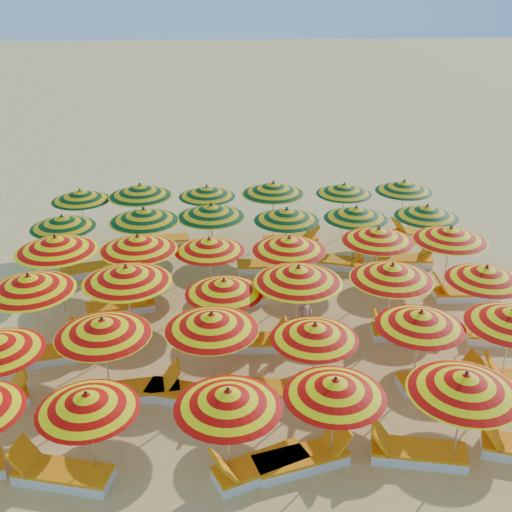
# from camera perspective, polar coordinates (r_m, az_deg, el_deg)

# --- Properties ---
(ground) EXTENTS (120.00, 120.00, 0.00)m
(ground) POSITION_cam_1_polar(r_m,az_deg,el_deg) (16.10, 0.12, -5.92)
(ground) COLOR #ECB968
(ground) RESTS_ON ground
(umbrella_1) EXTENTS (2.28, 2.28, 1.84)m
(umbrella_1) POSITION_cam_1_polar(r_m,az_deg,el_deg) (11.22, -14.81, -12.43)
(umbrella_1) COLOR silver
(umbrella_1) RESTS_ON ground
(umbrella_2) EXTENTS (2.03, 2.03, 1.93)m
(umbrella_2) POSITION_cam_1_polar(r_m,az_deg,el_deg) (10.80, -2.50, -12.56)
(umbrella_2) COLOR silver
(umbrella_2) RESTS_ON ground
(umbrella_3) EXTENTS (2.24, 2.24, 1.89)m
(umbrella_3) POSITION_cam_1_polar(r_m,az_deg,el_deg) (11.18, 7.05, -11.54)
(umbrella_3) COLOR silver
(umbrella_3) RESTS_ON ground
(umbrella_4) EXTENTS (2.33, 2.33, 2.05)m
(umbrella_4) POSITION_cam_1_polar(r_m,az_deg,el_deg) (11.50, 18.10, -10.71)
(umbrella_4) COLOR silver
(umbrella_4) RESTS_ON ground
(umbrella_7) EXTENTS (2.18, 2.18, 2.01)m
(umbrella_7) POSITION_cam_1_polar(r_m,az_deg,el_deg) (12.85, -13.48, -6.19)
(umbrella_7) COLOR silver
(umbrella_7) RESTS_ON ground
(umbrella_8) EXTENTS (2.07, 2.07, 2.01)m
(umbrella_8) POSITION_cam_1_polar(r_m,az_deg,el_deg) (12.72, -3.97, -5.85)
(umbrella_8) COLOR silver
(umbrella_8) RESTS_ON ground
(umbrella_9) EXTENTS (1.93, 1.93, 1.85)m
(umbrella_9) POSITION_cam_1_polar(r_m,az_deg,el_deg) (12.69, 5.25, -6.71)
(umbrella_9) COLOR silver
(umbrella_9) RESTS_ON ground
(umbrella_10) EXTENTS (2.29, 2.29, 1.92)m
(umbrella_10) POSITION_cam_1_polar(r_m,az_deg,el_deg) (13.34, 14.43, -5.46)
(umbrella_10) COLOR silver
(umbrella_10) RESTS_ON ground
(umbrella_12) EXTENTS (2.28, 2.28, 2.11)m
(umbrella_12) POSITION_cam_1_polar(r_m,az_deg,el_deg) (14.79, -19.54, -2.28)
(umbrella_12) COLOR silver
(umbrella_12) RESTS_ON ground
(umbrella_13) EXTENTS (2.58, 2.58, 2.13)m
(umbrella_13) POSITION_cam_1_polar(r_m,az_deg,el_deg) (14.56, -11.46, -1.60)
(umbrella_13) COLOR silver
(umbrella_13) RESTS_ON ground
(umbrella_14) EXTENTS (2.17, 2.17, 1.87)m
(umbrella_14) POSITION_cam_1_polar(r_m,az_deg,el_deg) (14.26, -2.86, -2.74)
(umbrella_14) COLOR silver
(umbrella_14) RESTS_ON ground
(umbrella_15) EXTENTS (2.40, 2.40, 2.12)m
(umbrella_15) POSITION_cam_1_polar(r_m,az_deg,el_deg) (14.32, 3.79, -1.64)
(umbrella_15) COLOR silver
(umbrella_15) RESTS_ON ground
(umbrella_16) EXTENTS (2.39, 2.39, 2.05)m
(umbrella_16) POSITION_cam_1_polar(r_m,az_deg,el_deg) (14.88, 12.01, -1.39)
(umbrella_16) COLOR silver
(umbrella_16) RESTS_ON ground
(umbrella_17) EXTENTS (2.25, 2.25, 1.93)m
(umbrella_17) POSITION_cam_1_polar(r_m,az_deg,el_deg) (15.62, 19.78, -1.49)
(umbrella_17) COLOR silver
(umbrella_17) RESTS_ON ground
(umbrella_18) EXTENTS (2.09, 2.09, 2.15)m
(umbrella_18) POSITION_cam_1_polar(r_m,az_deg,el_deg) (16.50, -17.38, 1.04)
(umbrella_18) COLOR silver
(umbrella_18) RESTS_ON ground
(umbrella_19) EXTENTS (2.32, 2.32, 2.08)m
(umbrella_19) POSITION_cam_1_polar(r_m,az_deg,el_deg) (16.23, -10.45, 1.16)
(umbrella_19) COLOR silver
(umbrella_19) RESTS_ON ground
(umbrella_20) EXTENTS (2.09, 2.09, 1.89)m
(umbrella_20) POSITION_cam_1_polar(r_m,az_deg,el_deg) (16.28, -4.17, 0.99)
(umbrella_20) COLOR silver
(umbrella_20) RESTS_ON ground
(umbrella_21) EXTENTS (1.94, 1.94, 1.99)m
(umbrella_21) POSITION_cam_1_polar(r_m,az_deg,el_deg) (16.11, 2.97, 1.10)
(umbrella_21) COLOR silver
(umbrella_21) RESTS_ON ground
(umbrella_22) EXTENTS (2.48, 2.48, 2.02)m
(umbrella_22) POSITION_cam_1_polar(r_m,az_deg,el_deg) (16.85, 10.83, 1.86)
(umbrella_22) COLOR silver
(umbrella_22) RESTS_ON ground
(umbrella_23) EXTENTS (2.03, 2.03, 2.05)m
(umbrella_23) POSITION_cam_1_polar(r_m,az_deg,el_deg) (17.29, 16.92, 1.89)
(umbrella_23) COLOR silver
(umbrella_23) RESTS_ON ground
(umbrella_24) EXTENTS (2.29, 2.29, 1.90)m
(umbrella_24) POSITION_cam_1_polar(r_m,az_deg,el_deg) (18.45, -16.84, 2.94)
(umbrella_24) COLOR silver
(umbrella_24) RESTS_ON ground
(umbrella_25) EXTENTS (2.02, 2.02, 2.07)m
(umbrella_25) POSITION_cam_1_polar(r_m,az_deg,el_deg) (17.98, -9.92, 3.62)
(umbrella_25) COLOR silver
(umbrella_25) RESTS_ON ground
(umbrella_26) EXTENTS (2.28, 2.28, 2.06)m
(umbrella_26) POSITION_cam_1_polar(r_m,az_deg,el_deg) (18.10, -4.02, 4.04)
(umbrella_26) COLOR silver
(umbrella_26) RESTS_ON ground
(umbrella_27) EXTENTS (2.46, 2.46, 1.96)m
(umbrella_27) POSITION_cam_1_polar(r_m,az_deg,el_deg) (18.02, 2.75, 3.70)
(umbrella_27) COLOR silver
(umbrella_27) RESTS_ON ground
(umbrella_28) EXTENTS (2.09, 2.09, 1.93)m
(umbrella_28) POSITION_cam_1_polar(r_m,az_deg,el_deg) (18.44, 8.88, 3.82)
(umbrella_28) COLOR silver
(umbrella_28) RESTS_ON ground
(umbrella_29) EXTENTS (2.32, 2.32, 1.93)m
(umbrella_29) POSITION_cam_1_polar(r_m,az_deg,el_deg) (18.96, 14.94, 3.86)
(umbrella_29) COLOR silver
(umbrella_29) RESTS_ON ground
(umbrella_30) EXTENTS (2.02, 2.02, 1.89)m
(umbrella_30) POSITION_cam_1_polar(r_m,az_deg,el_deg) (20.43, -15.35, 5.23)
(umbrella_30) COLOR silver
(umbrella_30) RESTS_ON ground
(umbrella_31) EXTENTS (2.03, 2.03, 2.08)m
(umbrella_31) POSITION_cam_1_polar(r_m,az_deg,el_deg) (19.94, -10.26, 5.77)
(umbrella_31) COLOR silver
(umbrella_31) RESTS_ON ground
(umbrella_32) EXTENTS (2.14, 2.14, 1.88)m
(umbrella_32) POSITION_cam_1_polar(r_m,az_deg,el_deg) (20.14, -4.39, 5.75)
(umbrella_32) COLOR silver
(umbrella_32) RESTS_ON ground
(umbrella_33) EXTENTS (2.39, 2.39, 2.08)m
(umbrella_33) POSITION_cam_1_polar(r_m,az_deg,el_deg) (19.83, 1.54, 6.05)
(umbrella_33) COLOR silver
(umbrella_33) RESTS_ON ground
(umbrella_34) EXTENTS (1.95, 1.95, 1.87)m
(umbrella_34) POSITION_cam_1_polar(r_m,az_deg,el_deg) (20.50, 7.84, 5.93)
(umbrella_34) COLOR silver
(umbrella_34) RESTS_ON ground
(umbrella_35) EXTENTS (2.26, 2.26, 1.92)m
(umbrella_35) POSITION_cam_1_polar(r_m,az_deg,el_deg) (20.98, 13.03, 6.07)
(umbrella_35) COLOR silver
(umbrella_35) RESTS_ON ground
(lounger_1) EXTENTS (1.82, 1.00, 0.69)m
(lounger_1) POSITION_cam_1_polar(r_m,az_deg,el_deg) (12.23, -16.95, -18.02)
(lounger_1) COLOR white
(lounger_1) RESTS_ON ground
(lounger_2) EXTENTS (1.82, 1.21, 0.69)m
(lounger_2) POSITION_cam_1_polar(r_m,az_deg,el_deg) (11.86, 0.21, -18.27)
(lounger_2) COLOR white
(lounger_2) RESTS_ON ground
(lounger_3) EXTENTS (1.82, 1.03, 0.69)m
(lounger_3) POSITION_cam_1_polar(r_m,az_deg,el_deg) (12.05, 4.21, -17.53)
(lounger_3) COLOR white
(lounger_3) RESTS_ON ground
(lounger_4) EXTENTS (1.82, 0.93, 0.69)m
(lounger_4) POSITION_cam_1_polar(r_m,az_deg,el_deg) (12.48, 14.02, -16.57)
(lounger_4) COLOR white
(lounger_4) RESTS_ON ground
(lounger_7) EXTENTS (1.79, 0.78, 0.69)m
(lounger_7) POSITION_cam_1_polar(r_m,az_deg,el_deg) (13.76, -10.22, -11.67)
(lounger_7) COLOR white
(lounger_7) RESTS_ON ground
(lounger_8) EXTENTS (1.83, 1.09, 0.69)m
(lounger_8) POSITION_cam_1_polar(r_m,az_deg,el_deg) (13.51, -5.94, -12.14)
(lounger_8) COLOR white
(lounger_8) RESTS_ON ground
(lounger_9) EXTENTS (1.81, 0.90, 0.69)m
(lounger_9) POSITION_cam_1_polar(r_m,az_deg,el_deg) (13.52, 2.81, -11.97)
(lounger_9) COLOR white
(lounger_9) RESTS_ON ground
(lounger_10) EXTENTS (1.78, 0.75, 0.69)m
(lounger_10) POSITION_cam_1_polar(r_m,az_deg,el_deg) (14.37, 16.06, -10.58)
(lounger_10) COLOR white
(lounger_10) RESTS_ON ground
(lounger_12) EXTENTS (1.81, 0.88, 0.69)m
(lounger_12) POSITION_cam_1_polar(r_m,az_deg,el_deg) (15.32, -16.99, -8.26)
(lounger_12) COLOR white
(lounger_12) RESTS_ON ground
(lounger_13) EXTENTS (1.81, 0.90, 0.69)m
(lounger_13) POSITION_cam_1_polar(r_m,az_deg,el_deg) (15.64, -13.03, -7.02)
(lounger_13) COLOR white
(lounger_13) RESTS_ON ground
(lounger_14) EXTENTS (1.76, 0.68, 0.69)m
(lounger_14) POSITION_cam_1_polar(r_m,az_deg,el_deg) (15.06, -0.45, -7.65)
(lounger_14) COLOR white
(lounger_14) RESTS_ON ground
(lounger_15) EXTENTS (1.79, 0.78, 0.69)m
(lounger_15) POSITION_cam_1_polar(r_m,az_deg,el_deg) (15.84, 13.20, -6.60)
(lounger_15) COLOR white
(lounger_15) RESTS_ON ground
(lounger_16) EXTENTS (1.80, 0.84, 0.69)m
(lounger_16) POSITION_cam_1_polar(r_m,az_deg,el_deg) (16.38, 21.25, -6.64)
(lounger_16) COLOR white
(lounger_16) RESTS_ON ground
(lounger_17) EXTENTS (1.82, 0.95, 0.69)m
(lounger_17) POSITION_cam_1_polar(r_m,az_deg,el_deg) (16.85, -11.78, -4.39)
(lounger_17) COLOR white
(lounger_17) RESTS_ON ground
(lounger_18) EXTENTS (1.82, 1.01, 0.69)m
(lounger_18) POSITION_cam_1_polar(r_m,az_deg,el_deg) (16.82, -1.97, -3.89)
(lounger_18) COLOR white
(lounger_18) RESTS_ON ground
(lounger_19) EXTENTS (1.76, 0.65, 0.69)m
(lounger_19) POSITION_cam_1_polar(r_m,az_deg,el_deg) (17.97, 17.99, -3.19)
(lounger_19) COLOR white
(lounger_19) RESTS_ON ground
(lounger_20) EXTENTS (1.82, 1.01, 0.69)m
(lounger_20) POSITION_cam_1_polar(r_m,az_deg,el_deg) (19.00, -14.48, -1.15)
(lounger_20) COLOR white
(lounger_20) RESTS_ON ground
(lounger_21) EXTENTS (1.75, 0.65, 0.69)m
(lounger_21) POSITION_cam_1_polar(r_m,az_deg,el_deg) (18.63, 1.11, -0.83)
(lounger_21) COLOR white
(lounger_21) RESTS_ON ground
(lounger_22) EXTENTS (1.83, 1.11, 0.69)m
(lounger_22) POSITION_cam_1_polar(r_m,az_deg,el_deg) (18.97, 7.08, -0.54)
(lounger_22) COLOR white
(lounger_22) RESTS_ON ground
(lounger_23) EXTENTS (1.77, 0.71, 0.69)m
(lounger_23) POSITION_cam_1_polar(r_m,az_deg,el_deg) (19.42, 13.02, -0.39)
(lounger_23) COLOR white
(lounger_23) RESTS_ON ground
(lounger_24) EXTENTS (1.80, 0.82, 0.69)m
(lounger_24) POSITION_cam_1_polar(r_m,az_deg,el_deg) (20.43, -8.53, 1.31)
(lounger_24) COLOR white
(lounger_24) RESTS_ON ground
(lounger_25) EXTENTS (1.77, 0.72, 0.69)m
(lounger_25) POSITION_cam_1_polar(r_m,az_deg,el_deg) (20.31, 3.22, 1.42)
(lounger_25) COLOR white
(lounger_25) RESTS_ON ground
(lounger_26) EXTENTS (1.82, 1.00, 0.69)m
(lounger_26) POSITION_cam_1_polar(r_m,az_deg,el_deg) (21.53, 14.03, 2.08)
(lounger_26) COLOR white
(lounger_26) RESTS_ON ground
(beachgoer_a) EXTENTS (0.55, 0.54, 1.28)m
(beachgoer_a) POSITION_cam_1_polar(r_m,az_deg,el_deg) (14.96, 4.32, -5.76)
(beachgoer_a) COLOR tan
(beachgoer_a) RESTS_ON ground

